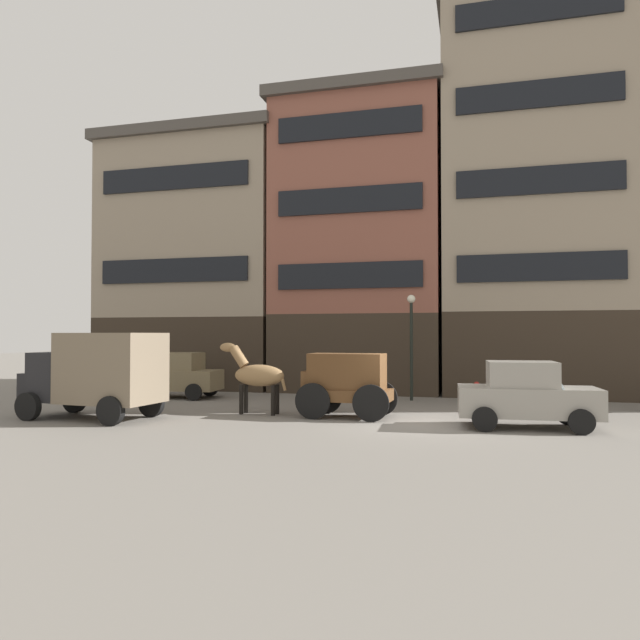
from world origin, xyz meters
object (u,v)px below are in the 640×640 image
cargo_wagon (346,380)px  fire_hydrant_curbside (477,393)px  delivery_truck_near (96,372)px  sedan_light (175,375)px  sedan_dark (526,395)px  draft_horse (256,375)px  streetlamp_curbside (411,332)px

cargo_wagon → fire_hydrant_curbside: size_ratio=3.57×
delivery_truck_near → sedan_light: delivery_truck_near is taller
cargo_wagon → sedan_dark: cargo_wagon is taller
sedan_dark → fire_hydrant_curbside: bearing=103.6°
sedan_dark → sedan_light: size_ratio=1.00×
sedan_dark → draft_horse: bearing=174.6°
draft_horse → sedan_light: size_ratio=0.62×
delivery_truck_near → streetlamp_curbside: (8.78, 7.49, 1.25)m
streetlamp_curbside → delivery_truck_near: bearing=-139.5°
cargo_wagon → draft_horse: bearing=180.0°
delivery_truck_near → sedan_dark: bearing=6.8°
draft_horse → delivery_truck_near: (-4.34, -2.29, 0.15)m
delivery_truck_near → fire_hydrant_curbside: bearing=31.6°
delivery_truck_near → sedan_light: bearing=95.8°
streetlamp_curbside → cargo_wagon: bearing=-106.0°
cargo_wagon → sedan_dark: size_ratio=0.78×
cargo_wagon → fire_hydrant_curbside: 6.12m
streetlamp_curbside → sedan_dark: bearing=-57.8°
fire_hydrant_curbside → delivery_truck_near: bearing=-148.4°
sedan_dark → sedan_light: bearing=161.1°
sedan_light → draft_horse: bearing=-36.9°
delivery_truck_near → sedan_dark: size_ratio=1.18×
cargo_wagon → sedan_dark: bearing=-8.4°
draft_horse → delivery_truck_near: delivery_truck_near is taller
sedan_light → streetlamp_curbside: 9.67m
cargo_wagon → fire_hydrant_curbside: (3.94, 4.62, -0.72)m
delivery_truck_near → sedan_light: 6.06m
sedan_dark → streetlamp_curbside: size_ratio=0.92×
cargo_wagon → delivery_truck_near: bearing=-162.6°
sedan_dark → streetlamp_curbside: streetlamp_curbside is taller
draft_horse → sedan_dark: size_ratio=0.62×
fire_hydrant_curbside → cargo_wagon: bearing=-130.4°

